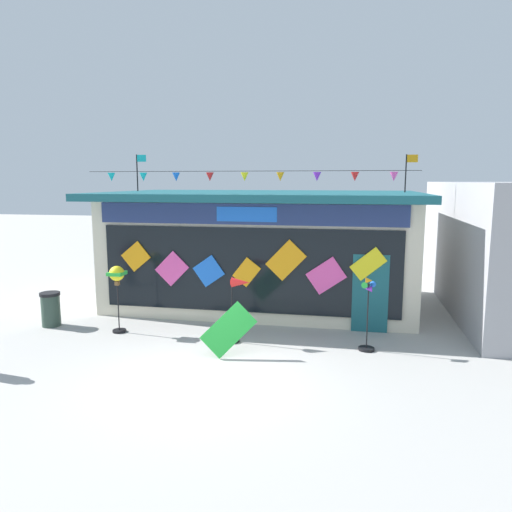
{
  "coord_description": "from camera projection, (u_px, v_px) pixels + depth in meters",
  "views": [
    {
      "loc": [
        2.72,
        -8.68,
        3.83
      ],
      "look_at": [
        0.42,
        2.98,
        1.96
      ],
      "focal_mm": 33.68,
      "sensor_mm": 36.0,
      "label": 1
    }
  ],
  "objects": [
    {
      "name": "wind_spinner_far_left",
      "position": [
        117.0,
        279.0,
        12.06
      ],
      "size": [
        0.39,
        0.39,
        1.72
      ],
      "color": "black",
      "rests_on": "ground_plane"
    },
    {
      "name": "ground_plane",
      "position": [
        206.0,
        376.0,
        9.52
      ],
      "size": [
        80.0,
        80.0,
        0.0
      ],
      "primitive_type": "plane",
      "color": "#ADAAA5"
    },
    {
      "name": "display_kite_on_ground",
      "position": [
        229.0,
        330.0,
        10.47
      ],
      "size": [
        1.22,
        0.42,
        1.22
      ],
      "primitive_type": "cube",
      "rotation": [
        -0.35,
        0.79,
        0.0
      ],
      "color": "green",
      "rests_on": "ground_plane"
    },
    {
      "name": "trash_bin",
      "position": [
        51.0,
        309.0,
        12.72
      ],
      "size": [
        0.52,
        0.52,
        0.91
      ],
      "color": "#2D4238",
      "rests_on": "ground_plane"
    },
    {
      "name": "kite_shop_building",
      "position": [
        264.0,
        247.0,
        15.03
      ],
      "size": [
        9.27,
        5.86,
        4.66
      ],
      "color": "beige",
      "rests_on": "ground_plane"
    },
    {
      "name": "wind_spinner_left",
      "position": [
        238.0,
        297.0,
        11.32
      ],
      "size": [
        0.63,
        0.36,
        1.58
      ],
      "color": "black",
      "rests_on": "ground_plane"
    },
    {
      "name": "wind_spinner_center_left",
      "position": [
        368.0,
        312.0,
        10.8
      ],
      "size": [
        0.37,
        0.37,
        1.7
      ],
      "color": "black",
      "rests_on": "ground_plane"
    }
  ]
}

